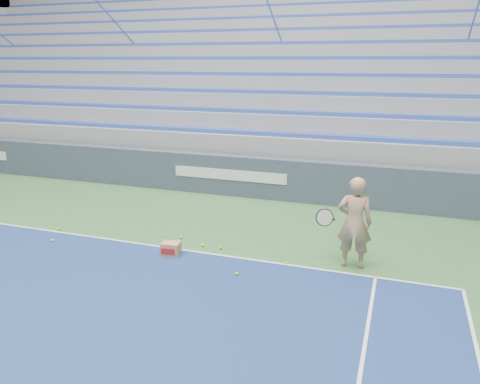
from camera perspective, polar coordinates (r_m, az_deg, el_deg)
name	(u,v)px	position (r m, az deg, el deg)	size (l,w,h in m)	color
sponsor_barrier	(231,175)	(12.79, -1.08, 2.04)	(30.00, 0.32, 1.10)	#384256
bleachers	(284,94)	(17.94, 5.38, 11.79)	(31.00, 9.15, 7.30)	gray
tennis_player	(354,223)	(8.48, 13.75, -3.64)	(0.92, 0.84, 1.67)	tan
ball_box	(171,249)	(9.06, -8.40, -6.87)	(0.37, 0.31, 0.26)	#AC7F53
tennis_ball_0	(237,274)	(8.19, -0.40, -9.95)	(0.07, 0.07, 0.07)	#B5CE2A
tennis_ball_1	(203,245)	(9.40, -4.59, -6.49)	(0.07, 0.07, 0.07)	#B5CE2A
tennis_ball_2	(59,229)	(11.00, -21.20, -4.19)	(0.07, 0.07, 0.07)	#B5CE2A
tennis_ball_3	(287,263)	(8.65, 5.70, -8.58)	(0.07, 0.07, 0.07)	#B5CE2A
tennis_ball_4	(221,247)	(9.27, -2.39, -6.77)	(0.07, 0.07, 0.07)	#B5CE2A
tennis_ball_5	(181,237)	(9.86, -7.19, -5.48)	(0.07, 0.07, 0.07)	#B5CE2A
tennis_ball_6	(53,240)	(10.35, -21.88, -5.50)	(0.07, 0.07, 0.07)	#B5CE2A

